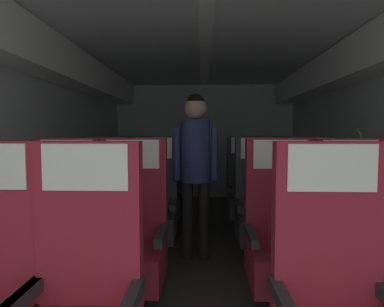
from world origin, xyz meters
The scene contains 15 objects.
ground centered at (0.00, 3.13, -0.01)m, with size 3.61×6.66×0.02m, color #3D3833.
fuselage_shell centered at (0.00, 3.39, 1.58)m, with size 3.49×6.31×2.20m.
seat_b_left_window centered at (-0.98, 2.31, 0.50)m, with size 0.49×0.47×1.19m.
seat_b_left_aisle centered at (-0.51, 2.31, 0.50)m, with size 0.49×0.47×1.19m.
seat_b_right_aisle centered at (0.98, 2.32, 0.50)m, with size 0.49×0.47×1.19m.
seat_b_right_window centered at (0.51, 2.32, 0.50)m, with size 0.49×0.47×1.19m.
seat_c_left_window centered at (-0.98, 3.17, 0.50)m, with size 0.49×0.47×1.19m.
seat_c_left_aisle centered at (-0.51, 3.20, 0.50)m, with size 0.49×0.47×1.19m.
seat_c_right_aisle centered at (0.97, 3.18, 0.50)m, with size 0.49×0.47×1.19m.
seat_c_right_window centered at (0.52, 3.17, 0.50)m, with size 0.49×0.47×1.19m.
seat_d_left_window centered at (-0.98, 4.05, 0.50)m, with size 0.49×0.47×1.19m.
seat_d_left_aisle centered at (-0.51, 4.04, 0.50)m, with size 0.49×0.47×1.19m.
seat_d_right_aisle centered at (0.98, 4.05, 0.50)m, with size 0.49×0.47×1.19m.
seat_d_right_window centered at (0.51, 4.06, 0.50)m, with size 0.49×0.47×1.19m.
flight_attendant centered at (-0.10, 3.26, 0.99)m, with size 0.43×0.28×1.60m.
Camera 1 is at (-0.02, 0.22, 1.22)m, focal length 29.59 mm.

